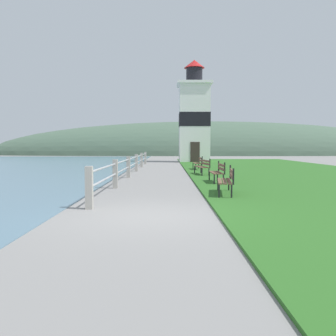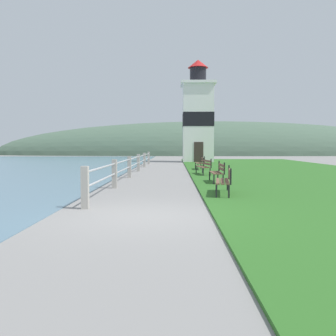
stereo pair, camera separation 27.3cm
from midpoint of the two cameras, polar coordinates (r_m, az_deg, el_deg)
The scene contains 9 objects.
ground_plane at distance 8.60m, azimuth -3.90°, elevation -7.37°, with size 160.00×160.00×0.00m, color gray.
grass_verge at distance 23.92m, azimuth 17.28°, elevation -0.55°, with size 12.00×43.20×0.06m.
seawall_railing at distance 21.29m, azimuth -5.49°, elevation 0.74°, with size 0.18×23.66×1.09m.
park_bench_near at distance 12.20m, azimuth 8.64°, elevation -1.66°, with size 0.70×1.99×0.94m.
park_bench_midway at distance 16.07m, azimuth 7.43°, elevation -0.46°, with size 0.49×1.72×0.94m.
park_bench_far at distance 20.51m, azimuth 5.25°, elevation 0.38°, with size 0.73×1.98×0.94m.
park_bench_by_lighthouse at distance 24.89m, azimuth 4.62°, elevation 0.91°, with size 0.53×1.79×0.94m.
lighthouse at distance 37.88m, azimuth 4.06°, elevation 7.64°, with size 3.41×3.41×10.15m.
distant_hillside at distance 67.65m, azimuth 6.53°, elevation 1.99°, with size 80.00×16.00×12.00m.
Camera 1 is at (0.48, -8.42, 1.60)m, focal length 40.00 mm.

